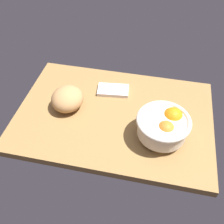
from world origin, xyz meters
The scene contains 4 objects.
ground_plane centered at (0.00, 0.00, -1.50)cm, with size 76.32×52.13×3.00cm, color olive.
fruit_bowl centered at (-19.21, 7.77, 6.43)cm, with size 18.81×18.81×11.03cm.
bread_loaf centered at (18.79, 0.04, 4.28)cm, with size 13.51×12.54×8.57cm, color tan.
napkin_folded centered at (3.01, -12.43, 0.74)cm, with size 13.08×7.41×1.49cm, color silver.
Camera 1 is at (-13.49, 67.70, 74.58)cm, focal length 41.31 mm.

